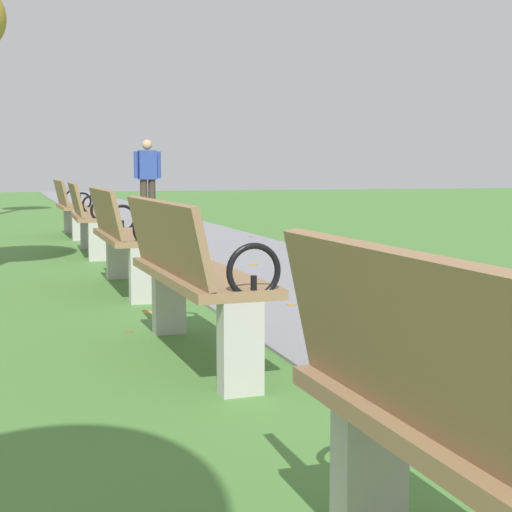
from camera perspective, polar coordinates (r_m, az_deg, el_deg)
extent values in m
cube|color=gray|center=(16.71, -8.56, 2.64)|extent=(2.34, 44.00, 0.02)
cube|color=#93704C|center=(1.55, 14.73, -7.45)|extent=(0.15, 1.60, 0.40)
cube|color=#B7B5AD|center=(2.40, 8.26, -14.24)|extent=(0.20, 0.12, 0.45)
torus|color=black|center=(2.34, 9.49, -5.46)|extent=(0.27, 0.04, 0.27)
cylinder|color=black|center=(2.36, 9.46, -7.36)|extent=(0.03, 0.03, 0.12)
cube|color=#93704C|center=(4.38, -4.20, -1.43)|extent=(0.49, 1.61, 0.05)
cube|color=#93704C|center=(4.31, -6.66, 1.43)|extent=(0.17, 1.60, 0.40)
cube|color=#B7B5AD|center=(3.73, -1.14, -6.70)|extent=(0.20, 0.13, 0.45)
cube|color=#B7B5AD|center=(5.12, -6.36, -3.14)|extent=(0.20, 0.13, 0.45)
torus|color=black|center=(3.66, -0.16, -1.12)|extent=(0.27, 0.04, 0.27)
cylinder|color=black|center=(3.67, -0.16, -2.36)|extent=(0.03, 0.03, 0.12)
torus|color=black|center=(5.11, -5.81, 0.97)|extent=(0.27, 0.04, 0.27)
cylinder|color=black|center=(5.12, -5.80, 0.08)|extent=(0.03, 0.03, 0.12)
cube|color=#93704C|center=(6.99, -9.31, 1.41)|extent=(0.44, 1.60, 0.05)
cube|color=#93704C|center=(6.95, -10.89, 3.21)|extent=(0.12, 1.60, 0.40)
cube|color=#B7B5AD|center=(6.29, -8.28, -1.41)|extent=(0.20, 0.12, 0.45)
cube|color=#B7B5AD|center=(7.74, -10.07, 0.01)|extent=(0.20, 0.12, 0.45)
torus|color=black|center=(6.24, -7.76, 1.91)|extent=(0.27, 0.03, 0.27)
cylinder|color=black|center=(6.25, -7.75, 1.18)|extent=(0.03, 0.03, 0.12)
torus|color=black|center=(7.74, -9.70, 2.72)|extent=(0.27, 0.03, 0.27)
cylinder|color=black|center=(7.75, -9.69, 2.13)|extent=(0.03, 0.03, 0.12)
cube|color=#93704C|center=(10.02, -11.86, 2.82)|extent=(0.48, 1.61, 0.05)
cube|color=#93704C|center=(10.00, -12.98, 4.08)|extent=(0.17, 1.60, 0.40)
cube|color=#B7B5AD|center=(9.31, -11.49, 1.03)|extent=(0.20, 0.13, 0.45)
cube|color=#B7B5AD|center=(10.78, -12.13, 1.72)|extent=(0.20, 0.13, 0.45)
torus|color=black|center=(9.27, -11.16, 3.27)|extent=(0.27, 0.04, 0.27)
cylinder|color=black|center=(9.27, -11.15, 2.78)|extent=(0.03, 0.03, 0.12)
torus|color=black|center=(10.78, -11.86, 3.67)|extent=(0.27, 0.04, 0.27)
cylinder|color=black|center=(10.78, -11.85, 3.25)|extent=(0.03, 0.03, 0.12)
cube|color=#93704C|center=(12.76, -13.12, 3.52)|extent=(0.46, 1.61, 0.05)
cube|color=#93704C|center=(12.74, -14.00, 4.50)|extent=(0.14, 1.60, 0.40)
cube|color=#B7B5AD|center=(12.04, -12.76, 2.17)|extent=(0.20, 0.12, 0.45)
cube|color=#B7B5AD|center=(13.51, -13.39, 2.59)|extent=(0.20, 0.12, 0.45)
torus|color=black|center=(12.01, -12.51, 3.91)|extent=(0.27, 0.03, 0.27)
cylinder|color=black|center=(12.01, -12.50, 3.53)|extent=(0.03, 0.03, 0.12)
torus|color=black|center=(13.52, -13.19, 4.15)|extent=(0.27, 0.03, 0.27)
cylinder|color=black|center=(13.52, -13.18, 3.81)|extent=(0.03, 0.03, 0.12)
cylinder|color=#3D3328|center=(15.46, -7.58, 3.98)|extent=(0.14, 0.14, 0.85)
cylinder|color=#3D3328|center=(15.43, -8.16, 3.96)|extent=(0.14, 0.14, 0.85)
cube|color=#2D4799|center=(15.44, -7.91, 6.59)|extent=(0.34, 0.23, 0.56)
sphere|color=tan|center=(15.44, -7.93, 8.03)|extent=(0.20, 0.20, 0.20)
cylinder|color=#2D4799|center=(15.48, -7.11, 6.60)|extent=(0.09, 0.09, 0.52)
cylinder|color=#2D4799|center=(15.40, -8.72, 6.57)|extent=(0.09, 0.09, 0.52)
cylinder|color=gold|center=(13.61, -2.84, 1.93)|extent=(0.08, 0.08, 0.00)
cylinder|color=#93511E|center=(12.15, -0.41, 1.41)|extent=(0.08, 0.08, 0.00)
cylinder|color=#BC842D|center=(7.85, 6.94, -1.34)|extent=(0.09, 0.09, 0.00)
cylinder|color=brown|center=(12.27, -12.68, 1.21)|extent=(0.10, 0.10, 0.00)
cylinder|color=#BC842D|center=(12.10, -7.15, 1.34)|extent=(0.10, 0.10, 0.00)
cylinder|color=brown|center=(5.23, -9.19, -5.47)|extent=(0.10, 0.10, 0.00)
cylinder|color=#BC842D|center=(8.61, -0.20, -0.62)|extent=(0.13, 0.13, 0.00)
cylinder|color=#BC842D|center=(5.93, -7.75, -4.04)|extent=(0.16, 0.16, 0.00)
cylinder|color=gold|center=(15.06, -12.67, 2.13)|extent=(0.11, 0.11, 0.00)
cylinder|color=#BC842D|center=(6.09, 2.62, -3.53)|extent=(0.08, 0.08, 0.00)
cylinder|color=#BC842D|center=(13.39, -5.35, 1.84)|extent=(0.13, 0.13, 0.00)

